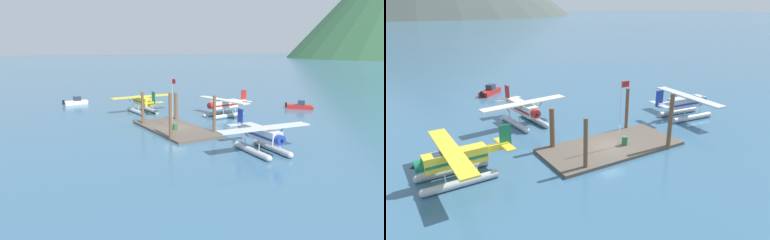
% 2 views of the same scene
% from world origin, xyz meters
% --- Properties ---
extents(ground_plane, '(1200.00, 1200.00, 0.00)m').
position_xyz_m(ground_plane, '(0.00, 0.00, 0.00)').
color(ground_plane, '#38607F').
extents(dock_platform, '(13.66, 6.25, 0.30)m').
position_xyz_m(dock_platform, '(0.00, 0.00, 0.15)').
color(dock_platform, brown).
rests_on(dock_platform, ground).
extents(piling_near_left, '(0.38, 0.38, 4.63)m').
position_xyz_m(piling_near_left, '(-4.56, -2.55, 2.31)').
color(piling_near_left, brown).
rests_on(piling_near_left, ground).
extents(piling_near_right, '(0.41, 0.41, 5.52)m').
position_xyz_m(piling_near_right, '(4.69, -2.98, 2.76)').
color(piling_near_right, brown).
rests_on(piling_near_right, ground).
extents(piling_far_left, '(0.50, 0.50, 4.13)m').
position_xyz_m(piling_far_left, '(-4.93, 2.76, 2.07)').
color(piling_far_left, brown).
rests_on(piling_far_left, ground).
extents(piling_far_right, '(0.37, 0.37, 4.76)m').
position_xyz_m(piling_far_right, '(4.44, 3.12, 2.38)').
color(piling_far_right, brown).
rests_on(piling_far_right, ground).
extents(flagpole, '(0.95, 0.10, 6.53)m').
position_xyz_m(flagpole, '(0.63, -0.61, 4.33)').
color(flagpole, silver).
rests_on(flagpole, dock_platform).
extents(fuel_drum, '(0.62, 0.62, 0.88)m').
position_xyz_m(fuel_drum, '(1.22, -0.61, 0.74)').
color(fuel_drum, '#33663D').
rests_on(fuel_drum, dock_platform).
extents(seaplane_cream_bow_left, '(10.49, 7.96, 3.84)m').
position_xyz_m(seaplane_cream_bow_left, '(-4.43, 10.86, 1.58)').
color(seaplane_cream_bow_left, '#B7BABF').
rests_on(seaplane_cream_bow_left, ground).
extents(seaplane_yellow_port_fwd, '(7.98, 10.44, 3.84)m').
position_xyz_m(seaplane_yellow_port_fwd, '(-14.17, 1.37, 1.58)').
color(seaplane_yellow_port_fwd, '#B7BABF').
rests_on(seaplane_yellow_port_fwd, ground).
extents(seaplane_silver_stbd_fwd, '(7.96, 10.49, 3.84)m').
position_xyz_m(seaplane_silver_stbd_fwd, '(13.57, 2.87, 1.58)').
color(seaplane_silver_stbd_fwd, '#B7BABF').
rests_on(seaplane_silver_stbd_fwd, ground).
extents(boat_red_open_north, '(4.13, 3.92, 1.50)m').
position_xyz_m(boat_red_open_north, '(-3.55, 26.58, 0.49)').
color(boat_red_open_north, '#B2231E').
rests_on(boat_red_open_north, ground).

